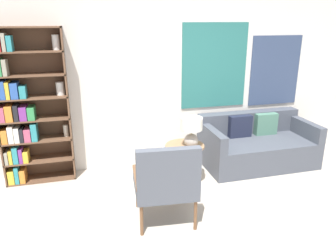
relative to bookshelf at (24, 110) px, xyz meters
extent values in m
plane|color=#B2A899|center=(1.84, -1.85, -1.02)|extent=(14.00, 14.00, 0.00)
cube|color=silver|center=(1.84, 0.18, 0.33)|extent=(6.40, 0.06, 2.70)
cube|color=#286B66|center=(2.73, 0.14, 0.46)|extent=(1.04, 0.02, 1.27)
cube|color=#334260|center=(3.78, 0.14, 0.35)|extent=(0.86, 0.02, 1.10)
cube|color=brown|center=(0.56, 0.00, 0.02)|extent=(0.02, 0.30, 2.08)
cube|color=brown|center=(0.11, 0.00, 1.05)|extent=(0.91, 0.30, 0.02)
cube|color=brown|center=(0.11, 0.00, -1.01)|extent=(0.91, 0.30, 0.02)
cube|color=brown|center=(0.11, 0.15, 0.02)|extent=(0.91, 0.01, 2.08)
cube|color=brown|center=(0.11, 0.00, -0.72)|extent=(0.91, 0.30, 0.02)
cube|color=gold|center=(-0.27, -0.02, -0.90)|extent=(0.08, 0.23, 0.19)
cube|color=teal|center=(-0.20, -0.03, -0.88)|extent=(0.05, 0.22, 0.24)
cube|color=orange|center=(-0.13, -0.01, -0.91)|extent=(0.07, 0.25, 0.18)
cube|color=brown|center=(0.11, 0.00, -0.42)|extent=(0.91, 0.30, 0.02)
cube|color=gray|center=(-0.29, -0.04, -0.62)|extent=(0.04, 0.19, 0.17)
cube|color=gold|center=(-0.24, -0.05, -0.61)|extent=(0.04, 0.18, 0.19)
cube|color=teal|center=(-0.18, -0.05, -0.59)|extent=(0.06, 0.18, 0.23)
cube|color=#7A338C|center=(-0.11, -0.05, -0.61)|extent=(0.05, 0.17, 0.20)
cube|color=gold|center=(-0.05, -0.04, -0.63)|extent=(0.06, 0.20, 0.15)
cube|color=brown|center=(0.11, 0.00, -0.13)|extent=(0.91, 0.30, 0.02)
cube|color=orange|center=(-0.27, -0.04, -0.32)|extent=(0.07, 0.20, 0.18)
cube|color=silver|center=(-0.19, -0.02, -0.30)|extent=(0.07, 0.24, 0.23)
cube|color=silver|center=(-0.12, -0.01, -0.31)|extent=(0.06, 0.25, 0.20)
cube|color=black|center=(-0.06, -0.04, -0.32)|extent=(0.05, 0.20, 0.18)
cube|color=#B24C6B|center=(0.01, -0.04, -0.33)|extent=(0.08, 0.20, 0.17)
cube|color=teal|center=(0.09, -0.03, -0.29)|extent=(0.07, 0.22, 0.24)
cylinder|color=beige|center=(0.49, 0.00, -0.33)|extent=(0.07, 0.07, 0.16)
cube|color=brown|center=(0.11, 0.00, 0.17)|extent=(0.91, 0.30, 0.02)
cube|color=#B24C6B|center=(-0.27, -0.01, -0.02)|extent=(0.08, 0.25, 0.19)
cube|color=orange|center=(-0.18, -0.02, -0.01)|extent=(0.09, 0.24, 0.21)
cube|color=black|center=(-0.09, -0.04, -0.01)|extent=(0.05, 0.20, 0.21)
cube|color=#7A338C|center=(-0.01, -0.01, -0.03)|extent=(0.09, 0.25, 0.18)
cube|color=#338C4C|center=(0.09, -0.03, -0.03)|extent=(0.09, 0.22, 0.17)
cube|color=brown|center=(0.11, 0.00, 0.46)|extent=(0.91, 0.30, 0.02)
cube|color=#2D56A8|center=(-0.21, -0.03, 0.29)|extent=(0.06, 0.22, 0.23)
cube|color=gold|center=(-0.15, -0.03, 0.28)|extent=(0.05, 0.21, 0.22)
cube|color=#2D56A8|center=(-0.07, -0.02, 0.28)|extent=(0.09, 0.23, 0.20)
cube|color=teal|center=(0.02, -0.05, 0.26)|extent=(0.08, 0.17, 0.16)
cylinder|color=white|center=(0.48, 0.00, 0.26)|extent=(0.11, 0.11, 0.17)
cube|color=brown|center=(0.11, 0.00, 0.75)|extent=(0.91, 0.30, 0.02)
cube|color=#338C4C|center=(-0.21, -0.03, 0.57)|extent=(0.06, 0.21, 0.21)
cube|color=gray|center=(-0.14, -0.05, 0.57)|extent=(0.05, 0.17, 0.20)
cube|color=gray|center=(-0.11, -0.04, 0.87)|extent=(0.04, 0.19, 0.22)
cube|color=teal|center=(-0.05, -0.05, 0.86)|extent=(0.06, 0.17, 0.19)
cylinder|color=white|center=(0.48, 0.00, 0.86)|extent=(0.09, 0.09, 0.19)
cylinder|color=brown|center=(1.86, -1.13, -0.84)|extent=(0.04, 0.04, 0.36)
cylinder|color=brown|center=(1.29, -1.07, -0.84)|extent=(0.04, 0.04, 0.36)
cylinder|color=brown|center=(1.81, -1.68, -0.84)|extent=(0.04, 0.04, 0.36)
cylinder|color=brown|center=(1.23, -1.62, -0.84)|extent=(0.04, 0.04, 0.36)
cube|color=#4C515B|center=(1.55, -1.38, -0.62)|extent=(0.71, 0.69, 0.08)
cube|color=#4C515B|center=(1.52, -1.64, -0.33)|extent=(0.66, 0.16, 0.51)
cube|color=brown|center=(1.85, -1.40, -0.48)|extent=(0.10, 0.57, 0.04)
cube|color=brown|center=(1.24, -1.35, -0.48)|extent=(0.10, 0.57, 0.04)
cube|color=#474C56|center=(3.30, -0.35, -0.82)|extent=(1.67, 0.90, 0.41)
cube|color=#474C56|center=(3.30, 0.00, -0.44)|extent=(1.67, 0.20, 0.35)
cube|color=#474C56|center=(2.52, -0.35, -0.49)|extent=(0.12, 0.90, 0.25)
cube|color=#474C56|center=(4.08, -0.35, -0.49)|extent=(0.12, 0.90, 0.25)
cube|color=#1E2338|center=(3.08, -0.15, -0.44)|extent=(0.36, 0.12, 0.34)
cube|color=#4C7A66|center=(3.53, -0.15, -0.44)|extent=(0.36, 0.12, 0.34)
cylinder|color=#99704C|center=(2.01, -0.67, -0.46)|extent=(0.52, 0.52, 0.02)
cylinder|color=#99704C|center=(2.01, -0.52, -0.75)|extent=(0.03, 0.03, 0.55)
cylinder|color=#99704C|center=(1.87, -0.75, -0.75)|extent=(0.03, 0.03, 0.55)
cylinder|color=#99704C|center=(2.14, -0.75, -0.75)|extent=(0.03, 0.03, 0.55)
ellipsoid|color=#A59E93|center=(2.07, -0.74, -0.36)|extent=(0.19, 0.19, 0.18)
cylinder|color=tan|center=(2.07, -0.74, -0.24)|extent=(0.02, 0.02, 0.06)
cylinder|color=white|center=(2.07, -0.74, -0.13)|extent=(0.28, 0.28, 0.16)
camera|label=1|loc=(0.73, -4.51, 1.14)|focal=35.00mm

